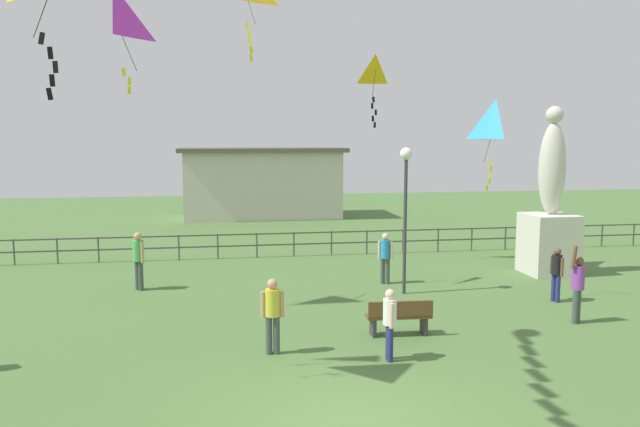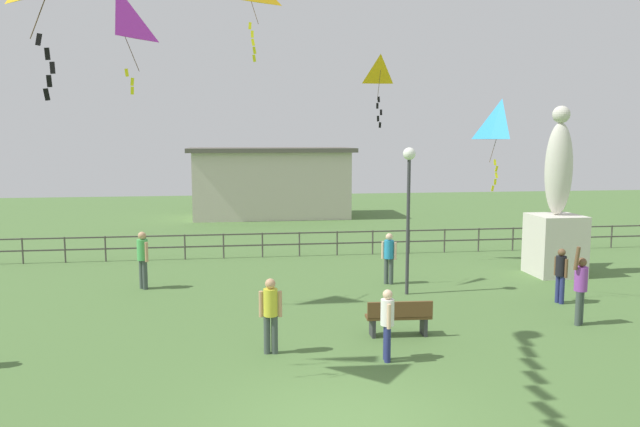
{
  "view_description": "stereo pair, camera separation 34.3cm",
  "coord_description": "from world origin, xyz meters",
  "px_view_note": "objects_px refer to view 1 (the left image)",
  "views": [
    {
      "loc": [
        -1.98,
        -8.85,
        4.53
      ],
      "look_at": [
        0.33,
        5.11,
        2.77
      ],
      "focal_mm": 34.05,
      "sensor_mm": 36.0,
      "label": 1
    },
    {
      "loc": [
        -1.64,
        -8.9,
        4.53
      ],
      "look_at": [
        0.33,
        5.11,
        2.77
      ],
      "focal_mm": 34.05,
      "sensor_mm": 36.0,
      "label": 2
    }
  ],
  "objects_px": {
    "lamppost": "(406,188)",
    "kite_5": "(375,73)",
    "kite_4": "(114,18)",
    "park_bench": "(399,316)",
    "person_4": "(385,255)",
    "kite_8": "(495,124)",
    "person_1": "(390,320)",
    "person_6": "(273,311)",
    "statue_monument": "(550,219)",
    "person_5": "(556,271)",
    "person_2": "(138,257)",
    "person_3": "(578,284)"
  },
  "relations": [
    {
      "from": "person_6",
      "to": "kite_8",
      "type": "relative_size",
      "value": 0.53
    },
    {
      "from": "person_6",
      "to": "lamppost",
      "type": "bearing_deg",
      "value": 45.97
    },
    {
      "from": "person_1",
      "to": "person_2",
      "type": "distance_m",
      "value": 8.99
    },
    {
      "from": "park_bench",
      "to": "person_5",
      "type": "distance_m",
      "value": 5.6
    },
    {
      "from": "person_4",
      "to": "person_3",
      "type": "bearing_deg",
      "value": -52.86
    },
    {
      "from": "person_4",
      "to": "statue_monument",
      "type": "bearing_deg",
      "value": 5.04
    },
    {
      "from": "person_1",
      "to": "person_2",
      "type": "height_order",
      "value": "person_2"
    },
    {
      "from": "lamppost",
      "to": "person_3",
      "type": "xyz_separation_m",
      "value": [
        3.35,
        -3.42,
        -2.14
      ]
    },
    {
      "from": "person_2",
      "to": "person_4",
      "type": "distance_m",
      "value": 7.51
    },
    {
      "from": "person_5",
      "to": "kite_4",
      "type": "relative_size",
      "value": 0.58
    },
    {
      "from": "person_6",
      "to": "kite_5",
      "type": "xyz_separation_m",
      "value": [
        4.3,
        8.28,
        5.81
      ]
    },
    {
      "from": "person_2",
      "to": "person_5",
      "type": "bearing_deg",
      "value": -15.63
    },
    {
      "from": "person_5",
      "to": "kite_8",
      "type": "bearing_deg",
      "value": 87.96
    },
    {
      "from": "person_4",
      "to": "kite_5",
      "type": "xyz_separation_m",
      "value": [
        0.29,
        2.62,
        5.82
      ]
    },
    {
      "from": "park_bench",
      "to": "person_6",
      "type": "height_order",
      "value": "person_6"
    },
    {
      "from": "person_3",
      "to": "statue_monument",
      "type": "bearing_deg",
      "value": 66.84
    },
    {
      "from": "person_3",
      "to": "kite_8",
      "type": "distance_m",
      "value": 7.57
    },
    {
      "from": "person_1",
      "to": "person_3",
      "type": "relative_size",
      "value": 0.76
    },
    {
      "from": "person_6",
      "to": "park_bench",
      "type": "bearing_deg",
      "value": 13.3
    },
    {
      "from": "person_1",
      "to": "person_4",
      "type": "bearing_deg",
      "value": 75.3
    },
    {
      "from": "person_5",
      "to": "person_6",
      "type": "distance_m",
      "value": 8.61
    },
    {
      "from": "person_6",
      "to": "kite_4",
      "type": "bearing_deg",
      "value": 131.73
    },
    {
      "from": "park_bench",
      "to": "person_6",
      "type": "distance_m",
      "value": 3.09
    },
    {
      "from": "person_1",
      "to": "kite_8",
      "type": "bearing_deg",
      "value": 53.6
    },
    {
      "from": "lamppost",
      "to": "person_4",
      "type": "relative_size",
      "value": 2.66
    },
    {
      "from": "person_1",
      "to": "kite_5",
      "type": "distance_m",
      "value": 10.97
    },
    {
      "from": "lamppost",
      "to": "statue_monument",
      "type": "bearing_deg",
      "value": 17.9
    },
    {
      "from": "person_5",
      "to": "kite_8",
      "type": "distance_m",
      "value": 6.1
    },
    {
      "from": "person_1",
      "to": "person_6",
      "type": "xyz_separation_m",
      "value": [
        -2.32,
        0.77,
        0.07
      ]
    },
    {
      "from": "kite_4",
      "to": "kite_8",
      "type": "distance_m",
      "value": 12.58
    },
    {
      "from": "statue_monument",
      "to": "lamppost",
      "type": "height_order",
      "value": "statue_monument"
    },
    {
      "from": "kite_4",
      "to": "park_bench",
      "type": "bearing_deg",
      "value": -26.8
    },
    {
      "from": "person_3",
      "to": "person_4",
      "type": "relative_size",
      "value": 1.22
    },
    {
      "from": "lamppost",
      "to": "kite_5",
      "type": "height_order",
      "value": "kite_5"
    },
    {
      "from": "lamppost",
      "to": "person_1",
      "type": "distance_m",
      "value": 5.93
    },
    {
      "from": "park_bench",
      "to": "kite_8",
      "type": "xyz_separation_m",
      "value": [
        5.32,
        6.63,
        4.55
      ]
    },
    {
      "from": "statue_monument",
      "to": "person_4",
      "type": "distance_m",
      "value": 5.89
    },
    {
      "from": "lamppost",
      "to": "kite_8",
      "type": "relative_size",
      "value": 1.4
    },
    {
      "from": "person_3",
      "to": "person_4",
      "type": "height_order",
      "value": "person_3"
    },
    {
      "from": "person_4",
      "to": "person_5",
      "type": "xyz_separation_m",
      "value": [
        4.12,
        -2.82,
        -0.04
      ]
    },
    {
      "from": "park_bench",
      "to": "kite_5",
      "type": "bearing_deg",
      "value": 80.06
    },
    {
      "from": "statue_monument",
      "to": "person_5",
      "type": "relative_size",
      "value": 3.64
    },
    {
      "from": "lamppost",
      "to": "person_1",
      "type": "bearing_deg",
      "value": -110.32
    },
    {
      "from": "person_3",
      "to": "person_5",
      "type": "height_order",
      "value": "person_3"
    },
    {
      "from": "statue_monument",
      "to": "person_4",
      "type": "height_order",
      "value": "statue_monument"
    },
    {
      "from": "person_4",
      "to": "kite_5",
      "type": "bearing_deg",
      "value": 83.61
    },
    {
      "from": "lamppost",
      "to": "person_1",
      "type": "height_order",
      "value": "lamppost"
    },
    {
      "from": "person_1",
      "to": "person_2",
      "type": "relative_size",
      "value": 0.85
    },
    {
      "from": "person_2",
      "to": "person_1",
      "type": "bearing_deg",
      "value": -49.74
    },
    {
      "from": "statue_monument",
      "to": "person_3",
      "type": "relative_size",
      "value": 2.85
    }
  ]
}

